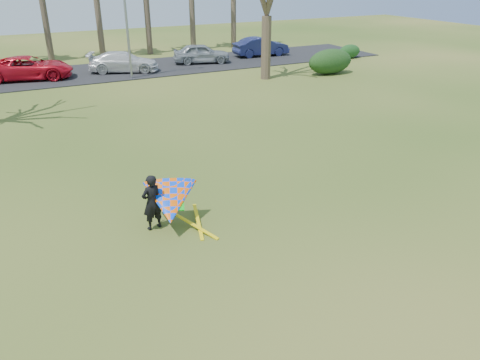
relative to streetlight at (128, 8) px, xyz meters
name	(u,v)px	position (x,y,z in m)	size (l,w,h in m)	color
ground	(273,244)	(-2.16, -22.00, -4.46)	(100.00, 100.00, 0.00)	#1F4B10
parking_strip	(93,73)	(-2.16, 3.00, -4.43)	(46.00, 7.00, 0.06)	black
streetlight	(128,8)	(0.00, 0.00, 0.00)	(2.28, 0.18, 8.00)	gray
hedge_near	(330,62)	(12.59, -4.70, -3.61)	(3.42, 1.55, 1.71)	#173613
hedge_far	(349,51)	(17.72, -0.44, -3.91)	(2.00, 0.94, 1.11)	#163C17
car_2	(29,68)	(-6.19, 2.61, -3.66)	(2.48, 5.38, 1.50)	red
car_3	(124,62)	(-0.10, 2.21, -3.71)	(1.95, 4.79, 1.39)	silver
car_4	(201,53)	(6.06, 2.83, -3.67)	(1.73, 4.29, 1.46)	gray
car_5	(261,47)	(11.70, 3.56, -3.65)	(1.59, 4.57, 1.51)	#1A204F
kite_flyer	(168,202)	(-4.36, -19.92, -3.62)	(2.13, 2.39, 2.02)	black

